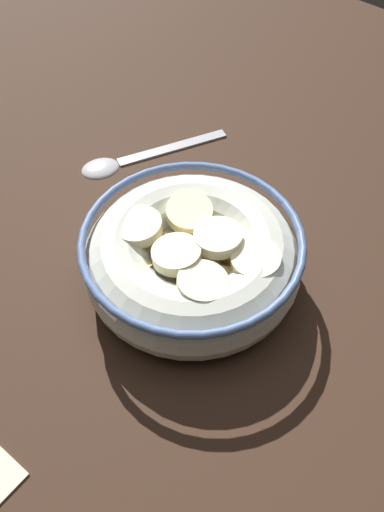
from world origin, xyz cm
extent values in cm
cube|color=#332116|center=(0.00, 0.00, -1.00)|extent=(93.44, 93.44, 2.00)
cylinder|color=beige|center=(0.00, 0.00, 0.30)|extent=(8.82, 8.82, 0.60)
torus|color=beige|center=(0.00, 0.00, 2.54)|extent=(16.04, 16.04, 5.08)
torus|color=#4C6699|center=(0.00, 0.00, 4.78)|extent=(16.16, 16.16, 0.60)
cylinder|color=white|center=(0.00, 0.00, 2.96)|extent=(12.99, 12.99, 0.40)
cube|color=tan|center=(1.97, 3.80, 3.68)|extent=(1.69, 1.78, 0.99)
cube|color=tan|center=(4.46, 1.49, 3.57)|extent=(2.30, 2.33, 0.90)
cube|color=tan|center=(-1.24, -2.90, 3.48)|extent=(2.17, 2.18, 0.82)
cube|color=tan|center=(2.58, 1.22, 3.64)|extent=(2.14, 2.12, 0.82)
cube|color=#AD7F42|center=(-4.51, -1.97, 3.51)|extent=(2.18, 2.24, 0.99)
cube|color=#AD7F42|center=(-0.96, 1.82, 3.45)|extent=(2.40, 2.38, 0.94)
cube|color=#AD7F42|center=(-5.11, 1.88, 3.49)|extent=(1.86, 1.80, 0.93)
cube|color=tan|center=(0.40, 5.42, 3.48)|extent=(2.36, 2.38, 0.93)
cube|color=tan|center=(3.04, -4.00, 3.48)|extent=(2.29, 2.27, 0.88)
cube|color=tan|center=(0.91, -0.60, 3.72)|extent=(2.01, 2.02, 0.78)
cube|color=#B78947|center=(-2.47, 2.93, 3.49)|extent=(1.88, 1.88, 0.76)
cube|color=tan|center=(0.11, -4.19, 3.55)|extent=(2.27, 2.23, 0.94)
cube|color=#AD7F42|center=(-2.75, -1.53, 3.52)|extent=(1.98, 1.92, 0.93)
cube|color=tan|center=(0.91, 0.93, 3.45)|extent=(2.02, 1.99, 0.83)
cube|color=#B78947|center=(-3.99, 3.01, 3.45)|extent=(2.15, 2.09, 0.99)
cube|color=tan|center=(-2.96, 0.63, 3.53)|extent=(2.32, 2.31, 0.80)
cube|color=#AD7F42|center=(-1.98, 4.49, 3.52)|extent=(1.85, 1.93, 0.98)
cylinder|color=#F4EABC|center=(-2.94, 2.41, 4.70)|extent=(4.97, 4.97, 1.18)
cylinder|color=beige|center=(-0.11, 1.66, 4.76)|extent=(4.98, 4.92, 1.36)
cylinder|color=beige|center=(2.03, -2.10, 4.51)|extent=(4.11, 4.09, 1.50)
cylinder|color=#F4EABC|center=(3.85, 1.43, 4.65)|extent=(4.23, 4.21, 1.26)
cylinder|color=#F9EFC6|center=(-1.35, -1.25, 4.96)|extent=(4.97, 4.94, 1.17)
cylinder|color=#F4EABC|center=(-4.45, -1.52, 4.66)|extent=(3.75, 3.80, 1.15)
ellipsoid|color=#A5A5AD|center=(14.50, -4.30, 0.40)|extent=(3.98, 4.33, 0.80)
cube|color=#A5A5AD|center=(11.33, -10.65, 0.18)|extent=(5.68, 10.03, 0.36)
camera|label=1|loc=(-16.87, 20.06, 35.49)|focal=40.18mm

